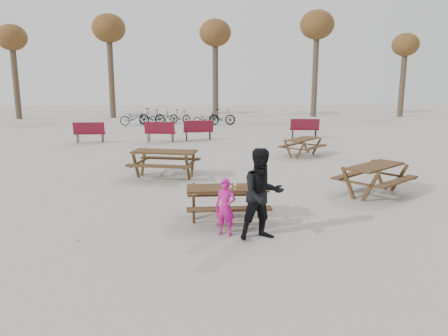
{
  "coord_description": "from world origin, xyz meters",
  "views": [
    {
      "loc": [
        -0.74,
        -9.41,
        3.2
      ],
      "look_at": [
        0.0,
        1.0,
        1.0
      ],
      "focal_mm": 35.0,
      "sensor_mm": 36.0,
      "label": 1
    }
  ],
  "objects": [
    {
      "name": "tree_row",
      "position": [
        0.9,
        25.15,
        6.19
      ],
      "size": [
        32.17,
        3.52,
        8.26
      ],
      "color": "#382B21",
      "rests_on": "ground"
    },
    {
      "name": "fallen_leaves",
      "position": [
        0.5,
        2.5,
        0.0
      ],
      "size": [
        11.0,
        11.0,
        0.01
      ],
      "primitive_type": null,
      "color": "#C3742E",
      "rests_on": "ground"
    },
    {
      "name": "park_bench_row",
      "position": [
        -0.88,
        12.55,
        0.52
      ],
      "size": [
        12.47,
        1.67,
        1.03
      ],
      "color": "maroon",
      "rests_on": "ground"
    },
    {
      "name": "adult",
      "position": [
        0.6,
        -1.2,
        0.92
      ],
      "size": [
        1.04,
        0.89,
        1.84
      ],
      "primitive_type": "imported",
      "rotation": [
        0.0,
        0.0,
        0.25
      ],
      "color": "black",
      "rests_on": "ground"
    },
    {
      "name": "picnic_table_far",
      "position": [
        3.71,
        7.9,
        0.36
      ],
      "size": [
        2.12,
        2.14,
        0.72
      ],
      "primitive_type": null,
      "rotation": [
        0.0,
        0.0,
        0.82
      ],
      "color": "#341E12",
      "rests_on": "ground"
    },
    {
      "name": "picnic_table_east",
      "position": [
        4.21,
        1.91,
        0.41
      ],
      "size": [
        2.47,
        2.41,
        0.83
      ],
      "primitive_type": null,
      "rotation": [
        0.0,
        0.0,
        0.67
      ],
      "color": "#341E12",
      "rests_on": "ground"
    },
    {
      "name": "picnic_table_north",
      "position": [
        -1.67,
        4.41,
        0.43
      ],
      "size": [
        2.34,
        2.06,
        0.87
      ],
      "primitive_type": null,
      "rotation": [
        0.0,
        0.0,
        -0.24
      ],
      "color": "#341E12",
      "rests_on": "ground"
    },
    {
      "name": "food_tray",
      "position": [
        0.0,
        -0.05,
        0.79
      ],
      "size": [
        0.18,
        0.11,
        0.03
      ],
      "primitive_type": "cube",
      "color": "white",
      "rests_on": "main_picnic_table"
    },
    {
      "name": "ground",
      "position": [
        0.0,
        0.0,
        0.0
      ],
      "size": [
        80.0,
        80.0,
        0.0
      ],
      "primitive_type": "plane",
      "color": "gray",
      "rests_on": "ground"
    },
    {
      "name": "main_picnic_table",
      "position": [
        0.0,
        0.0,
        0.59
      ],
      "size": [
        1.8,
        1.45,
        0.78
      ],
      "color": "#341E12",
      "rests_on": "ground"
    },
    {
      "name": "child",
      "position": [
        -0.11,
        -0.92,
        0.59
      ],
      "size": [
        0.51,
        0.42,
        1.18
      ],
      "primitive_type": "imported",
      "rotation": [
        0.0,
        0.0,
        -0.38
      ],
      "color": "#BE177E",
      "rests_on": "ground"
    },
    {
      "name": "soda_bottle",
      "position": [
        0.17,
        -0.18,
        0.85
      ],
      "size": [
        0.07,
        0.07,
        0.17
      ],
      "color": "silver",
      "rests_on": "main_picnic_table"
    },
    {
      "name": "bicycle_row",
      "position": [
        -2.06,
        20.1,
        0.49
      ],
      "size": [
        7.68,
        2.49,
        1.08
      ],
      "color": "black",
      "rests_on": "ground"
    },
    {
      "name": "bread_roll",
      "position": [
        0.0,
        -0.05,
        0.83
      ],
      "size": [
        0.14,
        0.06,
        0.05
      ],
      "primitive_type": "ellipsoid",
      "color": "tan",
      "rests_on": "food_tray"
    }
  ]
}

